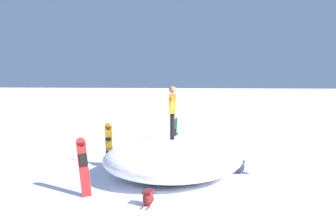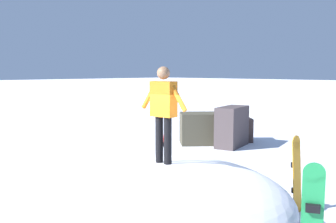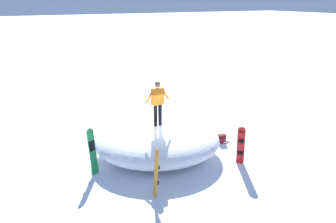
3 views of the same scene
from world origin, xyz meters
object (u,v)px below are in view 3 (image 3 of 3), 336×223
at_px(snowboard_primary_upright, 241,145).
at_px(backpack_near, 222,139).
at_px(snowboard_secondary_upright, 156,172).
at_px(snowboard_tertiary_upright, 92,150).
at_px(backpack_far, 122,133).
at_px(snowboarder_standing, 158,100).

xyz_separation_m(snowboard_primary_upright, backpack_near, (-1.94, 0.61, -0.62)).
bearing_deg(snowboard_secondary_upright, snowboard_tertiary_upright, -149.49).
bearing_deg(snowboard_tertiary_upright, backpack_far, 141.15).
distance_m(snowboard_tertiary_upright, backpack_near, 5.60).
distance_m(snowboard_secondary_upright, backpack_far, 4.82).
xyz_separation_m(snowboarder_standing, backpack_far, (-2.19, -0.69, -2.02)).
height_order(snowboarder_standing, backpack_near, snowboarder_standing).
bearing_deg(backpack_near, snowboard_primary_upright, -17.30).
relative_size(snowboard_tertiary_upright, backpack_far, 2.86).
distance_m(snowboard_primary_upright, snowboard_tertiary_upright, 5.32).
bearing_deg(snowboard_primary_upright, snowboard_secondary_upright, -84.02).
distance_m(snowboard_primary_upright, backpack_far, 5.33).
xyz_separation_m(snowboarder_standing, snowboard_tertiary_upright, (0.25, -2.66, -1.38)).
relative_size(snowboard_primary_upright, backpack_far, 2.71).
bearing_deg(snowboarder_standing, backpack_near, 85.33).
distance_m(snowboarder_standing, snowboard_primary_upright, 3.47).
distance_m(snowboarder_standing, backpack_far, 3.06).
bearing_deg(snowboard_primary_upright, backpack_near, 162.70).
height_order(snowboard_secondary_upright, backpack_far, snowboard_secondary_upright).
xyz_separation_m(snowboarder_standing, snowboard_primary_upright, (2.18, 2.29, -1.43)).
height_order(snowboard_primary_upright, backpack_near, snowboard_primary_upright).
bearing_deg(backpack_near, backpack_far, -124.02).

